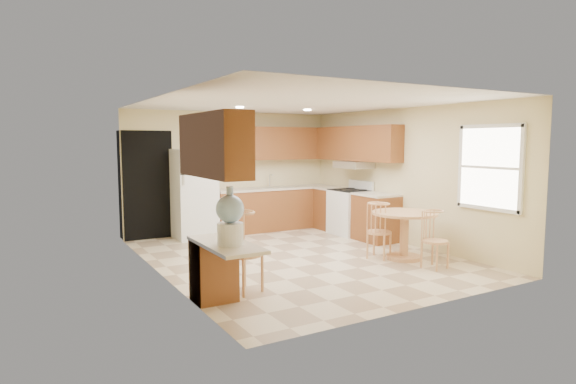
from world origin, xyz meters
TOP-DOWN VIEW (x-y plane):
  - floor at (0.00, 0.00)m, footprint 5.50×5.50m
  - ceiling at (0.00, 0.00)m, footprint 4.50×5.50m
  - wall_back at (0.00, 2.75)m, footprint 4.50×0.02m
  - wall_front at (0.00, -2.75)m, footprint 4.50×0.02m
  - wall_left at (-2.25, 0.00)m, footprint 0.02×5.50m
  - wall_right at (2.25, 0.00)m, footprint 0.02×5.50m
  - doorway at (-1.75, 2.73)m, footprint 0.90×0.02m
  - base_cab_back at (0.88, 2.45)m, footprint 2.75×0.60m
  - counter_back at (0.88, 2.45)m, footprint 2.75×0.63m
  - base_cab_right_a at (1.95, 1.85)m, footprint 0.60×0.59m
  - counter_right_a at (1.95, 1.85)m, footprint 0.63×0.59m
  - base_cab_right_b at (1.95, 0.40)m, footprint 0.60×0.80m
  - counter_right_b at (1.95, 0.40)m, footprint 0.63×0.80m
  - upper_cab_back at (0.88, 2.58)m, footprint 2.75×0.33m
  - upper_cab_right at (2.08, 1.21)m, footprint 0.33×2.42m
  - upper_cab_left at (-2.08, -1.60)m, footprint 0.33×1.40m
  - sink at (0.85, 2.45)m, footprint 0.78×0.44m
  - range_hood at (2.00, 1.18)m, footprint 0.50×0.76m
  - desk_pedestal at (-2.00, -1.32)m, footprint 0.48×0.42m
  - desk_top at (-2.00, -1.70)m, footprint 0.50×1.20m
  - window at (2.23, -1.85)m, footprint 0.06×1.12m
  - can_light_a at (-0.50, 1.20)m, footprint 0.14×0.14m
  - can_light_b at (0.90, 1.20)m, footprint 0.14×0.14m
  - refrigerator at (-0.95, 2.40)m, footprint 0.77×0.75m
  - stove at (1.92, 1.18)m, footprint 0.65×0.76m
  - dining_table at (1.40, -0.94)m, footprint 1.04×1.04m
  - chair_table_a at (1.09, -0.77)m, footprint 0.40×0.51m
  - chair_table_b at (1.40, -1.67)m, footprint 0.38×0.38m
  - chair_desk at (-1.55, -1.30)m, footprint 0.45×0.58m
  - water_crock at (-2.00, -1.83)m, footprint 0.31×0.31m

SIDE VIEW (x-z plane):
  - floor at x=0.00m, z-range 0.00..0.00m
  - desk_pedestal at x=-2.00m, z-range 0.00..0.72m
  - base_cab_back at x=0.88m, z-range 0.00..0.87m
  - base_cab_right_a at x=1.95m, z-range 0.00..0.87m
  - base_cab_right_b at x=1.95m, z-range 0.00..0.87m
  - stove at x=1.92m, z-range -0.08..1.01m
  - dining_table at x=1.40m, z-range 0.12..0.89m
  - chair_table_b at x=1.40m, z-range 0.09..0.95m
  - chair_table_a at x=1.09m, z-range 0.10..1.00m
  - chair_desk at x=-1.55m, z-range 0.11..1.13m
  - desk_top at x=-2.00m, z-range 0.73..0.77m
  - refrigerator at x=-0.95m, z-range 0.00..1.75m
  - counter_back at x=0.88m, z-range 0.87..0.91m
  - counter_right_a at x=1.95m, z-range 0.87..0.91m
  - counter_right_b at x=1.95m, z-range 0.87..0.91m
  - sink at x=0.85m, z-range 0.91..0.92m
  - doorway at x=-1.75m, z-range 0.00..2.10m
  - water_crock at x=-2.00m, z-range 0.74..1.38m
  - wall_back at x=0.00m, z-range 0.00..2.50m
  - wall_front at x=0.00m, z-range 0.00..2.50m
  - wall_left at x=-2.25m, z-range 0.00..2.50m
  - wall_right at x=2.25m, z-range 0.00..2.50m
  - range_hood at x=2.00m, z-range 1.35..1.49m
  - window at x=2.23m, z-range 0.85..2.15m
  - upper_cab_back at x=0.88m, z-range 1.50..2.20m
  - upper_cab_right at x=2.08m, z-range 1.50..2.20m
  - upper_cab_left at x=-2.08m, z-range 1.50..2.20m
  - can_light_a at x=-0.50m, z-range 2.48..2.49m
  - can_light_b at x=0.90m, z-range 2.48..2.49m
  - ceiling at x=0.00m, z-range 2.49..2.51m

